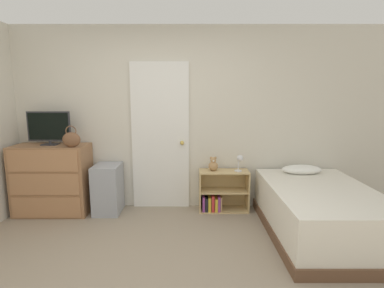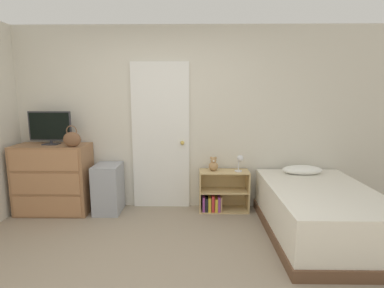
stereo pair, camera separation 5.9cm
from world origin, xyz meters
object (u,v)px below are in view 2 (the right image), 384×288
object	(u,v)px
handbag	(72,139)
desk_lamp	(240,160)
teddy_bear	(213,165)
bed	(320,212)
tv	(50,127)
bookshelf	(220,194)
dresser	(54,179)
storage_bin	(108,188)

from	to	relation	value
handbag	desk_lamp	world-z (taller)	handbag
teddy_bear	bed	world-z (taller)	teddy_bear
teddy_bear	bed	size ratio (longest dim) A/B	0.11
tv	bookshelf	size ratio (longest dim) A/B	0.83
bookshelf	teddy_bear	xyz separation A→B (m)	(-0.10, -0.01, 0.43)
dresser	storage_bin	distance (m)	0.76
dresser	handbag	bearing A→B (deg)	-22.07
teddy_bear	desk_lamp	distance (m)	0.37
teddy_bear	tv	bearing A→B (deg)	-178.54
storage_bin	bookshelf	xyz separation A→B (m)	(1.55, 0.08, -0.11)
handbag	desk_lamp	size ratio (longest dim) A/B	1.21
tv	bookshelf	distance (m)	2.50
teddy_bear	storage_bin	bearing A→B (deg)	-177.23
handbag	bed	size ratio (longest dim) A/B	0.15
handbag	bookshelf	world-z (taller)	handbag
tv	handbag	xyz separation A→B (m)	(0.36, -0.18, -0.13)
bookshelf	desk_lamp	bearing A→B (deg)	-10.09
bookshelf	desk_lamp	size ratio (longest dim) A/B	2.96
handbag	desk_lamp	distance (m)	2.24
handbag	bed	bearing A→B (deg)	-9.63
tv	teddy_bear	distance (m)	2.27
dresser	storage_bin	bearing A→B (deg)	1.37
tv	desk_lamp	xyz separation A→B (m)	(2.57, 0.02, -0.45)
storage_bin	bed	size ratio (longest dim) A/B	0.37
desk_lamp	bed	world-z (taller)	desk_lamp
bookshelf	teddy_bear	world-z (taller)	teddy_bear
desk_lamp	bookshelf	bearing A→B (deg)	169.91
tv	storage_bin	bearing A→B (deg)	-1.08
teddy_bear	bookshelf	bearing A→B (deg)	3.25
teddy_bear	desk_lamp	xyz separation A→B (m)	(0.36, -0.04, 0.07)
handbag	teddy_bear	world-z (taller)	handbag
tv	teddy_bear	size ratio (longest dim) A/B	2.85
tv	bed	world-z (taller)	tv
tv	teddy_bear	xyz separation A→B (m)	(2.21, 0.06, -0.52)
handbag	storage_bin	bearing A→B (deg)	22.36
dresser	teddy_bear	size ratio (longest dim) A/B	4.89
handbag	storage_bin	size ratio (longest dim) A/B	0.42
dresser	teddy_bear	xyz separation A→B (m)	(2.20, 0.09, 0.19)
dresser	bed	xyz separation A→B (m)	(3.39, -0.66, -0.19)
desk_lamp	bed	size ratio (longest dim) A/B	0.13
tv	storage_bin	world-z (taller)	tv
teddy_bear	dresser	bearing A→B (deg)	-177.70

